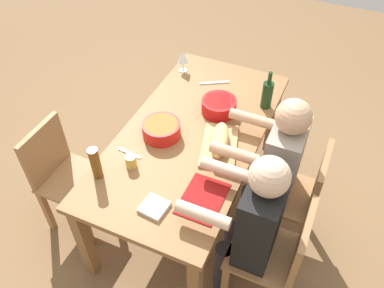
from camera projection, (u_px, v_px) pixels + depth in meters
The scene contains 19 objects.
ground_plane at pixel (192, 200), 3.16m from camera, with size 8.00×8.00×0.00m, color brown.
dining_table at pixel (192, 142), 2.70m from camera, with size 1.76×0.88×0.74m.
chair_near_right at pixel (63, 172), 2.73m from camera, with size 0.40×0.40×0.85m.
chair_far_right at pixel (279, 253), 2.29m from camera, with size 0.40×0.40×0.85m.
diner_far_right at pixel (252, 221), 2.19m from camera, with size 0.41×0.53×1.20m.
chair_far_center at pixel (298, 193), 2.60m from camera, with size 0.40×0.40×0.85m.
diner_far_center at pixel (276, 162), 2.50m from camera, with size 0.41×0.53×1.20m.
serving_bowl_fruit at pixel (161, 129), 2.58m from camera, with size 0.25×0.25×0.10m.
serving_bowl_greens at pixel (219, 105), 2.75m from camera, with size 0.24×0.24×0.10m.
cutting_board at pixel (219, 146), 2.53m from camera, with size 0.40×0.22×0.02m, color tan.
bread_loaf at pixel (220, 140), 2.49m from camera, with size 0.32×0.11×0.09m, color tan.
wine_bottle at pixel (267, 94), 2.76m from camera, with size 0.08×0.08×0.29m.
beer_bottle at pixel (96, 163), 2.29m from camera, with size 0.06×0.06×0.22m, color brown.
wine_glass at pixel (183, 58), 3.07m from camera, with size 0.08×0.08×0.17m.
cup_near_right at pixel (131, 161), 2.40m from camera, with size 0.07×0.07×0.08m, color gold.
fork_near_right at pixel (129, 153), 2.50m from camera, with size 0.02×0.17×0.01m, color silver.
placemat_far_right at pixel (203, 199), 2.24m from camera, with size 0.32×0.23×0.01m, color maroon.
carving_knife at pixel (215, 83), 3.03m from camera, with size 0.23×0.02×0.01m, color silver.
napkin_stack at pixel (154, 207), 2.19m from camera, with size 0.14×0.14×0.02m, color white.
Camera 1 is at (1.77, 0.78, 2.54)m, focal length 36.99 mm.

